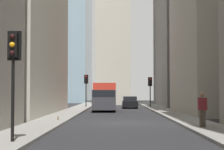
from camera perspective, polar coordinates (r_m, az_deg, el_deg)
name	(u,v)px	position (r m, az deg, el deg)	size (l,w,h in m)	color
ground_plane	(120,123)	(24.91, 1.23, -6.95)	(135.00, 135.00, 0.00)	#262628
sidewalk_right	(49,122)	(25.25, -9.11, -6.70)	(90.00, 2.20, 0.14)	gray
sidewalk_left	(192,122)	(25.36, 11.52, -6.66)	(90.00, 2.20, 0.14)	gray
delivery_truck	(105,97)	(39.69, -1.06, -3.18)	(6.46, 2.25, 2.84)	red
sedan_black	(130,103)	(47.22, 2.59, -4.03)	(4.30, 1.78, 1.42)	black
traffic_light_foreground	(13,60)	(14.84, -14.15, 2.19)	(0.43, 0.52, 4.07)	black
traffic_light_midblock	(150,85)	(48.52, 5.56, -1.45)	(0.43, 0.52, 3.63)	black
traffic_light_far_junction	(86,83)	(48.98, -3.79, -1.18)	(0.43, 0.52, 3.96)	black
pedestrian	(202,108)	(20.68, 12.99, -4.72)	(0.26, 0.44, 1.77)	#473D33
discarded_bottle	(58,118)	(25.46, -7.83, -6.27)	(0.07, 0.07, 0.27)	brown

